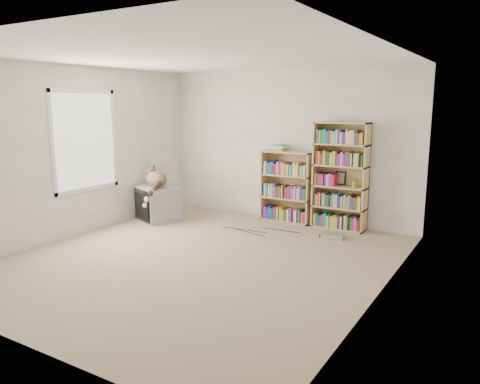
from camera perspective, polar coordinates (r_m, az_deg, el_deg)
The scene contains 17 objects.
floor at distance 6.04m, azimuth -4.90°, elevation -8.13°, with size 4.50×5.00×0.01m, color tan.
wall_back at distance 7.91m, azimuth 5.68°, elevation 5.62°, with size 4.50×0.02×2.50m, color white.
wall_front at distance 4.05m, azimuth -26.43°, elevation -0.40°, with size 4.50×0.02×2.50m, color white.
wall_left at distance 7.31m, azimuth -19.55°, elevation 4.63°, with size 0.02×5.00×2.50m, color white.
wall_right at distance 4.80m, azimuth 17.17°, elevation 1.85°, with size 0.02×5.00×2.50m, color white.
ceiling at distance 5.74m, azimuth -5.31°, elevation 16.18°, with size 4.50×5.00×0.02m, color white.
window at distance 7.42m, azimuth -18.37°, elevation 5.95°, with size 0.02×1.22×1.52m, color white.
crt_tv at distance 8.04m, azimuth -9.86°, elevation -1.36°, with size 0.84×0.81×0.58m.
cat at distance 7.88m, azimuth -10.31°, elevation 1.24°, with size 0.63×0.75×0.58m.
bookcase_tall at distance 7.45m, azimuth 12.15°, elevation 1.63°, with size 0.84×0.30×1.67m.
bookcase_short at distance 7.84m, azimuth 5.79°, elevation 0.31°, with size 0.86×0.30×1.18m.
book_stack at distance 7.76m, azimuth 4.95°, elevation 5.41°, with size 0.19×0.25×0.11m, color red.
green_mug at distance 7.38m, azimuth 13.83°, elevation 0.92°, with size 0.08×0.08×0.09m, color olive.
framed_print at distance 7.54m, azimuth 12.17°, elevation 1.67°, with size 0.16×0.01×0.22m, color black.
dvd_player at distance 7.05m, azimuth 11.24°, elevation -5.23°, with size 0.32×0.23×0.07m, color silver.
wall_outlet at distance 8.57m, azimuth -10.61°, elevation -0.40°, with size 0.01×0.08×0.13m, color silver.
floor_cables at distance 7.31m, azimuth 3.46°, elevation -4.71°, with size 1.20×0.70×0.01m, color black, non-canonical shape.
Camera 1 is at (3.38, -4.61, 1.96)m, focal length 35.00 mm.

